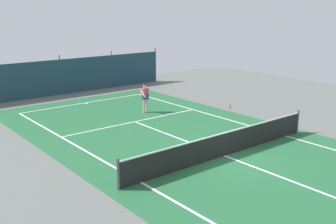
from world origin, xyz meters
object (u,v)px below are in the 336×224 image
tennis_player (145,96)px  tennis_ball_near_player (132,132)px  tennis_ball_midcourt (77,110)px  water_bottle (230,106)px  tennis_net (225,144)px

tennis_player → tennis_ball_near_player: bearing=41.5°
tennis_ball_midcourt → water_bottle: size_ratio=0.28×
tennis_net → tennis_ball_midcourt: (-1.26, 10.42, -0.48)m
tennis_net → water_bottle: 8.11m
tennis_player → tennis_ball_midcourt: (-2.86, 2.75, -0.93)m
tennis_net → water_bottle: (6.10, 5.32, -0.39)m
tennis_ball_near_player → tennis_ball_midcourt: same height
tennis_player → tennis_ball_midcourt: size_ratio=24.85×
tennis_ball_near_player → water_bottle: (7.24, 0.37, 0.09)m
tennis_net → tennis_ball_near_player: bearing=103.0°
tennis_ball_midcourt → tennis_net: bearing=-83.1°
tennis_player → tennis_ball_midcourt: tennis_player is taller
tennis_net → tennis_ball_near_player: tennis_net is taller
tennis_ball_near_player → tennis_player: bearing=44.7°
tennis_net → water_bottle: tennis_net is taller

